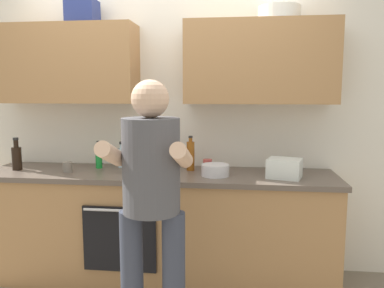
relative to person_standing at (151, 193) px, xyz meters
name	(u,v)px	position (x,y,z in m)	size (l,w,h in m)	color
ground_plane	(158,278)	(-0.14, 0.82, -0.95)	(12.00, 12.00, 0.00)	#756B5B
back_wall_unit	(163,97)	(-0.14, 1.09, 0.55)	(4.00, 0.38, 2.50)	silver
counter	(158,226)	(-0.14, 0.82, -0.50)	(2.84, 0.67, 0.90)	#A37547
person_standing	(151,193)	(0.00, 0.00, 0.00)	(0.49, 0.45, 1.61)	#383D4C
bottle_soda	(99,157)	(-0.67, 0.94, 0.04)	(0.05, 0.05, 0.23)	#198C33
bottle_water	(122,157)	(-0.48, 1.00, 0.04)	(0.08, 0.08, 0.22)	silver
bottle_juice	(130,156)	(-0.35, 0.75, 0.09)	(0.07, 0.07, 0.33)	orange
bottle_vinegar	(133,156)	(-0.39, 0.99, 0.05)	(0.05, 0.05, 0.24)	brown
bottle_syrup	(191,155)	(0.12, 0.94, 0.07)	(0.07, 0.07, 0.29)	#8C4C14
bottle_hotsauce	(168,160)	(-0.04, 0.80, 0.06)	(0.07, 0.07, 0.26)	red
bottle_oil	(132,158)	(-0.37, 0.89, 0.05)	(0.05, 0.05, 0.25)	olive
bottle_soy	(17,157)	(-1.32, 0.79, 0.06)	(0.08, 0.08, 0.27)	black
cup_ceramic	(207,165)	(0.25, 0.97, -0.01)	(0.07, 0.07, 0.09)	#BF4C47
cup_stoneware	(67,167)	(-0.86, 0.75, -0.01)	(0.08, 0.08, 0.08)	slate
cup_tea	(152,163)	(-0.21, 0.97, -0.01)	(0.08, 0.08, 0.09)	#33598C
mixing_bowl	(215,170)	(0.33, 0.75, -0.01)	(0.22, 0.22, 0.09)	silver
grocery_bag_produce	(284,168)	(0.85, 0.75, 0.02)	(0.24, 0.21, 0.14)	silver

